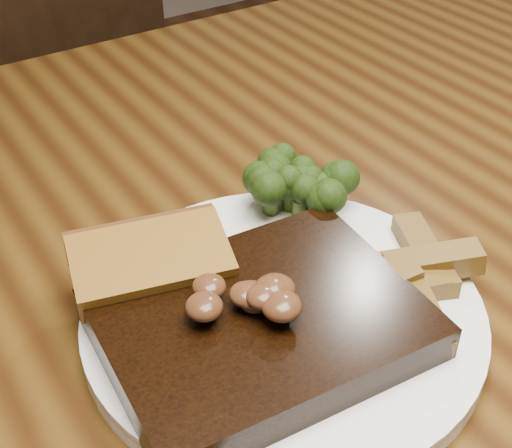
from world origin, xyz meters
The scene contains 9 objects.
dining_table centered at (0.00, 0.00, 0.66)m, with size 1.60×0.90×0.75m.
chair_far centered at (-0.05, 0.65, 0.53)m, with size 0.57×0.57×0.95m.
plate centered at (-0.03, -0.06, 0.76)m, with size 0.27×0.27×0.01m, color white.
steak centered at (-0.06, -0.08, 0.78)m, with size 0.19×0.15×0.03m, color black.
steak_bone centered at (-0.06, -0.14, 0.77)m, with size 0.14×0.01×0.02m, color beige.
mushroom_pile centered at (-0.06, -0.07, 0.80)m, with size 0.07×0.07×0.03m, color #502B19, non-canonical shape.
garlic_bread centered at (-0.09, 0.00, 0.77)m, with size 0.10×0.06×0.02m, color #875F18.
potato_wedges centered at (0.04, -0.08, 0.77)m, with size 0.11×0.11×0.02m, color brown, non-canonical shape.
broccoli_cluster centered at (0.03, 0.01, 0.78)m, with size 0.08×0.08×0.04m, color #21380C, non-canonical shape.
Camera 1 is at (-0.23, -0.34, 1.09)m, focal length 50.00 mm.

